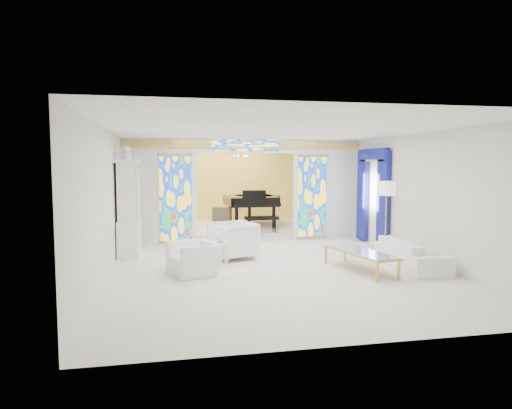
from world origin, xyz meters
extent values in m
plane|color=white|center=(0.00, 0.00, 0.00)|extent=(12.00, 12.00, 0.00)
cube|color=white|center=(0.00, 0.00, 3.00)|extent=(7.00, 12.00, 0.02)
cube|color=silver|center=(0.00, 6.00, 1.50)|extent=(7.00, 0.02, 3.00)
cube|color=silver|center=(0.00, -6.00, 1.50)|extent=(7.00, 0.02, 3.00)
cube|color=silver|center=(-3.50, 0.00, 1.50)|extent=(0.02, 12.00, 3.00)
cube|color=silver|center=(3.50, 0.00, 1.50)|extent=(0.02, 12.00, 3.00)
cube|color=silver|center=(-2.50, 2.00, 1.50)|extent=(2.00, 0.18, 3.00)
cube|color=silver|center=(2.50, 2.00, 1.50)|extent=(2.00, 0.18, 3.00)
cube|color=silver|center=(0.00, 2.00, 2.80)|extent=(3.00, 0.18, 0.40)
cube|color=white|center=(-1.50, 1.90, 1.30)|extent=(0.12, 0.06, 2.60)
cube|color=white|center=(1.50, 1.90, 1.30)|extent=(0.12, 0.06, 2.60)
cube|color=white|center=(0.00, 1.90, 2.65)|extent=(3.24, 0.06, 0.12)
cube|color=#ECD759|center=(0.00, 1.90, 2.82)|extent=(7.00, 0.05, 0.18)
cube|color=gold|center=(-2.03, 1.89, 1.30)|extent=(0.90, 0.04, 2.40)
cube|color=gold|center=(2.03, 1.89, 1.30)|extent=(0.90, 0.04, 2.40)
cube|color=gold|center=(0.00, 1.89, 2.82)|extent=(2.00, 0.04, 0.34)
cube|color=white|center=(0.00, 4.10, 0.09)|extent=(6.80, 3.80, 0.18)
cube|color=#ECC152|center=(0.00, 5.88, 1.50)|extent=(6.70, 0.10, 2.90)
cylinder|color=gold|center=(0.20, 4.00, 2.55)|extent=(0.48, 0.48, 0.30)
cube|color=navy|center=(3.40, 0.05, 1.35)|extent=(0.12, 0.55, 2.60)
cube|color=navy|center=(3.40, 1.35, 1.35)|extent=(0.12, 0.55, 2.60)
cube|color=navy|center=(3.40, 0.70, 2.55)|extent=(0.14, 1.70, 0.30)
cube|color=#E9D052|center=(3.40, 0.70, 2.38)|extent=(0.12, 1.50, 0.06)
cube|color=white|center=(-3.22, 0.60, 0.45)|extent=(0.50, 1.40, 0.90)
cube|color=white|center=(-3.22, 0.60, 1.60)|extent=(0.44, 1.30, 1.40)
cube|color=silver|center=(-2.99, 0.60, 1.60)|extent=(0.01, 1.20, 1.30)
cube|color=white|center=(-3.22, 0.60, 2.34)|extent=(0.56, 1.46, 0.08)
cylinder|color=white|center=(-3.22, 0.25, 2.46)|extent=(0.22, 0.22, 0.16)
sphere|color=white|center=(-3.22, 0.25, 2.62)|extent=(0.20, 0.20, 0.20)
imported|color=white|center=(-1.76, -1.84, 0.33)|extent=(1.18, 1.26, 0.66)
imported|color=white|center=(-0.74, -0.46, 0.45)|extent=(1.22, 1.21, 0.90)
imported|color=silver|center=(2.95, -2.20, 0.31)|extent=(0.94, 2.16, 0.62)
cylinder|color=white|center=(-1.13, -1.22, 0.53)|extent=(0.50, 0.50, 0.03)
cylinder|color=white|center=(-1.13, -1.22, 0.26)|extent=(0.08, 0.08, 0.51)
cylinder|color=white|center=(-1.13, -1.22, 0.01)|extent=(0.33, 0.33, 0.03)
imported|color=white|center=(-1.13, -1.22, 0.63)|extent=(0.19, 0.19, 0.18)
cube|color=silver|center=(1.71, -2.26, 0.43)|extent=(0.96, 2.06, 0.04)
cube|color=gold|center=(1.71, -2.26, 0.41)|extent=(1.00, 2.10, 0.03)
cube|color=gold|center=(1.64, -3.23, 0.20)|extent=(0.05, 0.05, 0.41)
cube|color=gold|center=(2.15, -3.14, 0.20)|extent=(0.05, 0.05, 0.41)
cube|color=gold|center=(1.28, -1.38, 0.20)|extent=(0.05, 0.05, 0.41)
cube|color=gold|center=(1.78, -1.28, 0.20)|extent=(0.05, 0.05, 0.41)
cylinder|color=gold|center=(3.20, -0.51, 0.02)|extent=(0.36, 0.36, 0.03)
cylinder|color=gold|center=(3.20, -0.51, 0.84)|extent=(0.04, 0.04, 1.68)
cylinder|color=silver|center=(3.20, -0.51, 1.66)|extent=(0.52, 0.52, 0.36)
cube|color=black|center=(0.53, 4.05, 1.04)|extent=(1.68, 1.79, 0.32)
cylinder|color=black|center=(0.86, 4.46, 1.04)|extent=(1.66, 1.66, 0.32)
cube|color=black|center=(0.56, 3.04, 0.99)|extent=(1.53, 0.37, 0.11)
cube|color=beige|center=(0.56, 2.95, 1.01)|extent=(1.41, 0.15, 0.03)
cube|color=black|center=(0.55, 3.43, 1.28)|extent=(0.79, 0.05, 0.28)
cube|color=black|center=(0.57, 2.36, 0.63)|extent=(1.02, 0.42, 0.09)
cylinder|color=black|center=(-0.07, 3.25, 0.53)|extent=(0.12, 0.12, 0.70)
cylinder|color=black|center=(1.17, 3.28, 0.53)|extent=(0.12, 0.12, 0.70)
cylinder|color=black|center=(0.63, 4.73, 0.53)|extent=(0.12, 0.12, 0.70)
cube|color=brown|center=(-0.48, 3.73, 0.62)|extent=(0.68, 0.57, 0.47)
cube|color=#3C423F|center=(-0.55, 3.54, 0.65)|extent=(0.36, 0.15, 0.30)
cone|color=brown|center=(-0.74, 3.67, 0.28)|extent=(0.04, 0.04, 0.21)
cone|color=brown|center=(-0.31, 3.52, 0.28)|extent=(0.04, 0.04, 0.21)
cone|color=brown|center=(-0.64, 3.94, 0.28)|extent=(0.04, 0.04, 0.21)
cone|color=brown|center=(-0.22, 3.78, 0.28)|extent=(0.04, 0.04, 0.21)
camera|label=1|loc=(-2.32, -11.19, 2.26)|focal=32.00mm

